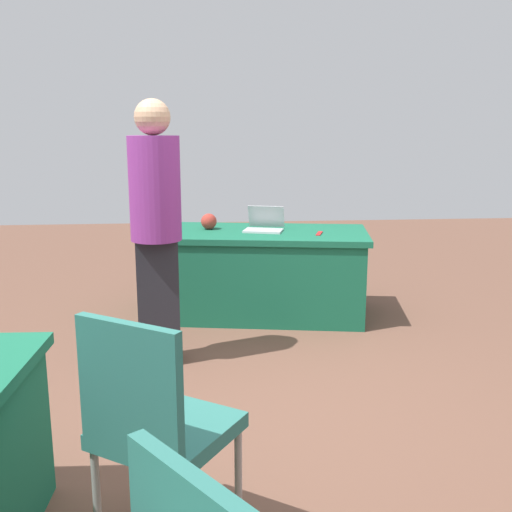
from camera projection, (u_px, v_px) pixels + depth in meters
The scene contains 7 objects.
ground_plane at pixel (237, 419), 3.31m from camera, with size 14.40×14.40×0.00m, color brown.
table_foreground at pixel (258, 273), 5.14m from camera, with size 1.98×1.19×0.74m.
chair_tucked_left at pixel (155, 421), 2.12m from camera, with size 0.61×0.61×0.98m.
person_attendee_standing at pixel (156, 220), 3.94m from camera, with size 0.36×0.36×1.79m.
laptop_silver at pixel (264, 226), 5.07m from camera, with size 0.39×0.37×0.21m.
yarn_ball at pixel (209, 221), 5.14m from camera, with size 0.14×0.14×0.14m, color #B2382D.
scissors_red at pixel (319, 233), 4.92m from camera, with size 0.18×0.04×0.01m, color red.
Camera 1 is at (0.18, 3.04, 1.60)m, focal length 41.49 mm.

